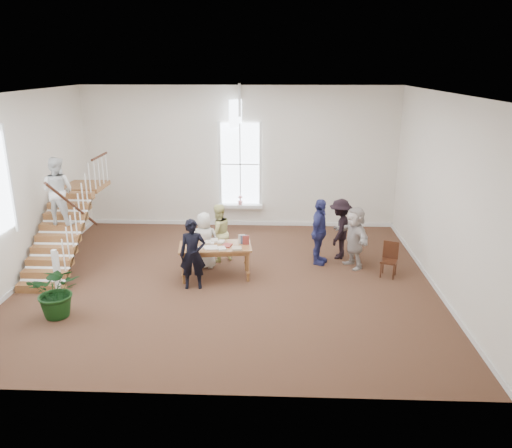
{
  "coord_description": "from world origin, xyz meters",
  "views": [
    {
      "loc": [
        1.15,
        -11.3,
        5.1
      ],
      "look_at": [
        0.67,
        0.4,
        1.34
      ],
      "focal_mm": 35.0,
      "sensor_mm": 36.0,
      "label": 1
    }
  ],
  "objects_px": {
    "woman_cluster_a": "(319,232)",
    "floor_plant": "(57,291)",
    "elderly_woman": "(205,241)",
    "person_yellow": "(218,233)",
    "woman_cluster_b": "(340,229)",
    "library_table": "(215,249)",
    "woman_cluster_c": "(354,237)",
    "side_chair": "(390,257)",
    "police_officer": "(193,254)"
  },
  "relations": [
    {
      "from": "floor_plant",
      "to": "woman_cluster_a",
      "type": "bearing_deg",
      "value": 29.14
    },
    {
      "from": "police_officer",
      "to": "woman_cluster_c",
      "type": "distance_m",
      "value": 4.25
    },
    {
      "from": "woman_cluster_b",
      "to": "elderly_woman",
      "type": "bearing_deg",
      "value": -58.63
    },
    {
      "from": "person_yellow",
      "to": "woman_cluster_a",
      "type": "height_order",
      "value": "woman_cluster_a"
    },
    {
      "from": "person_yellow",
      "to": "woman_cluster_a",
      "type": "bearing_deg",
      "value": 145.19
    },
    {
      "from": "elderly_woman",
      "to": "person_yellow",
      "type": "bearing_deg",
      "value": -126.78
    },
    {
      "from": "library_table",
      "to": "floor_plant",
      "type": "height_order",
      "value": "floor_plant"
    },
    {
      "from": "library_table",
      "to": "woman_cluster_b",
      "type": "xyz_separation_m",
      "value": [
        3.24,
        1.45,
        0.09
      ]
    },
    {
      "from": "police_officer",
      "to": "floor_plant",
      "type": "relative_size",
      "value": 1.44
    },
    {
      "from": "woman_cluster_c",
      "to": "library_table",
      "type": "bearing_deg",
      "value": -99.77
    },
    {
      "from": "floor_plant",
      "to": "police_officer",
      "type": "bearing_deg",
      "value": 30.3
    },
    {
      "from": "library_table",
      "to": "elderly_woman",
      "type": "distance_m",
      "value": 0.69
    },
    {
      "from": "floor_plant",
      "to": "side_chair",
      "type": "height_order",
      "value": "floor_plant"
    },
    {
      "from": "woman_cluster_a",
      "to": "side_chair",
      "type": "distance_m",
      "value": 1.91
    },
    {
      "from": "police_officer",
      "to": "library_table",
      "type": "bearing_deg",
      "value": 48.44
    },
    {
      "from": "woman_cluster_b",
      "to": "side_chair",
      "type": "xyz_separation_m",
      "value": [
        1.12,
        -1.2,
        -0.34
      ]
    },
    {
      "from": "elderly_woman",
      "to": "person_yellow",
      "type": "distance_m",
      "value": 0.58
    },
    {
      "from": "elderly_woman",
      "to": "woman_cluster_a",
      "type": "bearing_deg",
      "value": -178.15
    },
    {
      "from": "library_table",
      "to": "side_chair",
      "type": "height_order",
      "value": "same"
    },
    {
      "from": "library_table",
      "to": "woman_cluster_b",
      "type": "distance_m",
      "value": 3.56
    },
    {
      "from": "police_officer",
      "to": "woman_cluster_a",
      "type": "xyz_separation_m",
      "value": [
        3.09,
        1.65,
        0.04
      ]
    },
    {
      "from": "woman_cluster_b",
      "to": "side_chair",
      "type": "bearing_deg",
      "value": 61.09
    },
    {
      "from": "elderly_woman",
      "to": "woman_cluster_a",
      "type": "relative_size",
      "value": 0.84
    },
    {
      "from": "library_table",
      "to": "floor_plant",
      "type": "distance_m",
      "value": 3.76
    },
    {
      "from": "person_yellow",
      "to": "side_chair",
      "type": "xyz_separation_m",
      "value": [
        4.41,
        -0.84,
        -0.3
      ]
    },
    {
      "from": "elderly_woman",
      "to": "woman_cluster_b",
      "type": "distance_m",
      "value": 3.69
    },
    {
      "from": "woman_cluster_b",
      "to": "side_chair",
      "type": "height_order",
      "value": "woman_cluster_b"
    },
    {
      "from": "elderly_woman",
      "to": "floor_plant",
      "type": "distance_m",
      "value": 3.89
    },
    {
      "from": "library_table",
      "to": "woman_cluster_b",
      "type": "height_order",
      "value": "woman_cluster_b"
    },
    {
      "from": "woman_cluster_a",
      "to": "floor_plant",
      "type": "xyz_separation_m",
      "value": [
        -5.71,
        -3.18,
        -0.3
      ]
    },
    {
      "from": "person_yellow",
      "to": "floor_plant",
      "type": "distance_m",
      "value": 4.46
    },
    {
      "from": "woman_cluster_b",
      "to": "floor_plant",
      "type": "distance_m",
      "value": 7.29
    },
    {
      "from": "woman_cluster_b",
      "to": "woman_cluster_c",
      "type": "height_order",
      "value": "woman_cluster_b"
    },
    {
      "from": "woman_cluster_b",
      "to": "woman_cluster_c",
      "type": "relative_size",
      "value": 1.02
    },
    {
      "from": "library_table",
      "to": "woman_cluster_c",
      "type": "distance_m",
      "value": 3.64
    },
    {
      "from": "woman_cluster_a",
      "to": "library_table",
      "type": "bearing_deg",
      "value": 130.66
    },
    {
      "from": "woman_cluster_b",
      "to": "woman_cluster_c",
      "type": "bearing_deg",
      "value": 42.79
    },
    {
      "from": "woman_cluster_a",
      "to": "woman_cluster_c",
      "type": "bearing_deg",
      "value": -82.67
    },
    {
      "from": "woman_cluster_a",
      "to": "side_chair",
      "type": "relative_size",
      "value": 2.0
    },
    {
      "from": "woman_cluster_a",
      "to": "woman_cluster_b",
      "type": "bearing_deg",
      "value": -33.27
    },
    {
      "from": "woman_cluster_c",
      "to": "floor_plant",
      "type": "distance_m",
      "value": 7.26
    },
    {
      "from": "elderly_woman",
      "to": "person_yellow",
      "type": "relative_size",
      "value": 0.94
    },
    {
      "from": "woman_cluster_a",
      "to": "woman_cluster_c",
      "type": "xyz_separation_m",
      "value": [
        0.9,
        -0.2,
        -0.07
      ]
    },
    {
      "from": "elderly_woman",
      "to": "woman_cluster_b",
      "type": "height_order",
      "value": "woman_cluster_b"
    },
    {
      "from": "library_table",
      "to": "side_chair",
      "type": "distance_m",
      "value": 4.38
    },
    {
      "from": "person_yellow",
      "to": "woman_cluster_b",
      "type": "distance_m",
      "value": 3.31
    },
    {
      "from": "woman_cluster_c",
      "to": "woman_cluster_b",
      "type": "bearing_deg",
      "value": -177.78
    },
    {
      "from": "floor_plant",
      "to": "woman_cluster_b",
      "type": "bearing_deg",
      "value": 29.93
    },
    {
      "from": "elderly_woman",
      "to": "side_chair",
      "type": "distance_m",
      "value": 4.73
    },
    {
      "from": "elderly_woman",
      "to": "floor_plant",
      "type": "height_order",
      "value": "elderly_woman"
    }
  ]
}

